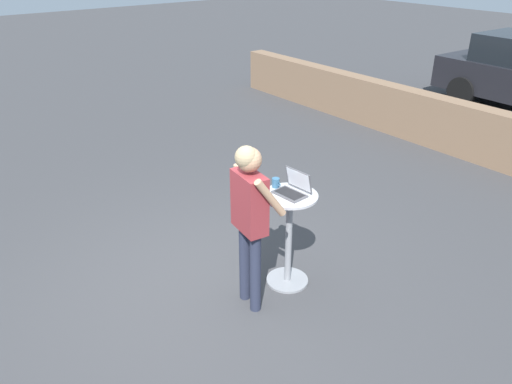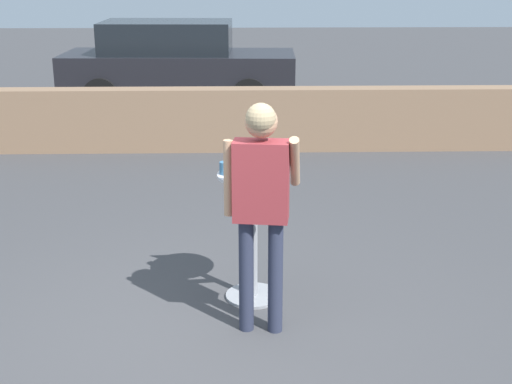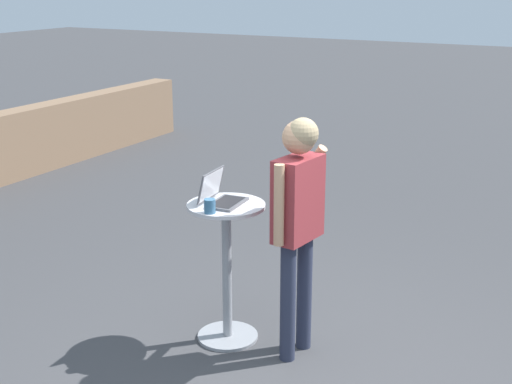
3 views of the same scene
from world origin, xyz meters
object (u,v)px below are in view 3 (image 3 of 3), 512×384
Objects in this scene: coffee_mug at (210,206)px; standing_person at (298,208)px; cafe_table at (227,263)px; laptop at (221,196)px.

standing_person reaches higher than coffee_mug.
cafe_table is at bearing 94.51° from standing_person.
cafe_table is 0.74m from standing_person.
standing_person is at bearing -85.49° from cafe_table.
standing_person reaches higher than laptop.
laptop is at bearing 11.79° from coffee_mug.
laptop is 0.20× the size of standing_person.
laptop reaches higher than cafe_table.
laptop is 0.22m from coffee_mug.
cafe_table is at bearing -84.16° from laptop.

